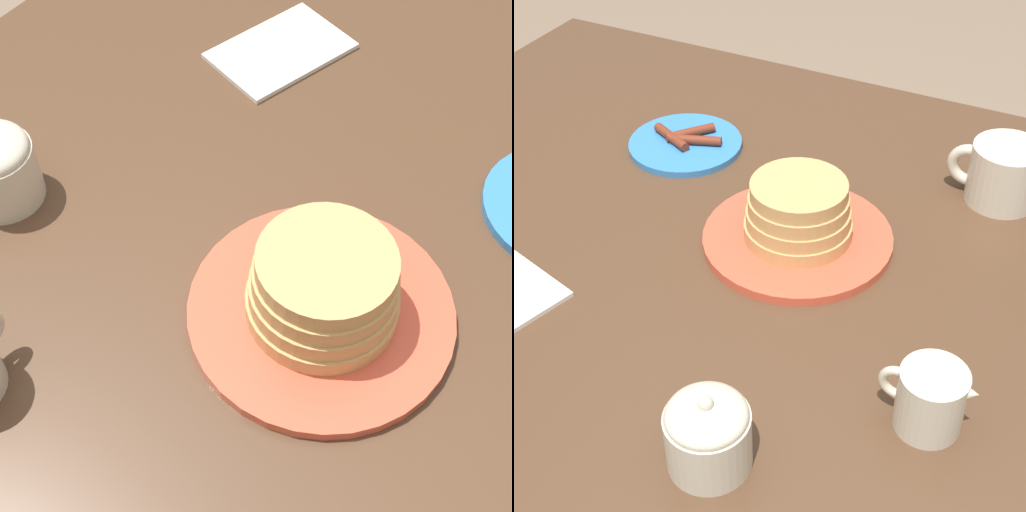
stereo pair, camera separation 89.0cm
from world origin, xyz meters
TOP-DOWN VIEW (x-y plane):
  - dining_table at (0.00, 0.00)m, footprint 1.39×1.01m
  - pancake_plate at (-0.00, -0.05)m, footprint 0.24×0.24m
  - side_plate_bacon at (0.25, -0.19)m, footprint 0.17×0.17m
  - coffee_mug at (-0.20, -0.26)m, footprint 0.13×0.10m
  - creamer_pitcher at (-0.24, 0.15)m, footprint 0.10×0.07m
  - sugar_bowl at (-0.07, 0.28)m, footprint 0.08×0.08m

SIDE VIEW (x-z plane):
  - dining_table at x=0.00m, z-range 0.26..0.98m
  - side_plate_bacon at x=0.25m, z-range 0.72..0.74m
  - pancake_plate at x=0.00m, z-range 0.71..0.80m
  - creamer_pitcher at x=-0.24m, z-range 0.72..0.80m
  - sugar_bowl at x=-0.07m, z-range 0.72..0.81m
  - coffee_mug at x=-0.20m, z-range 0.73..0.81m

